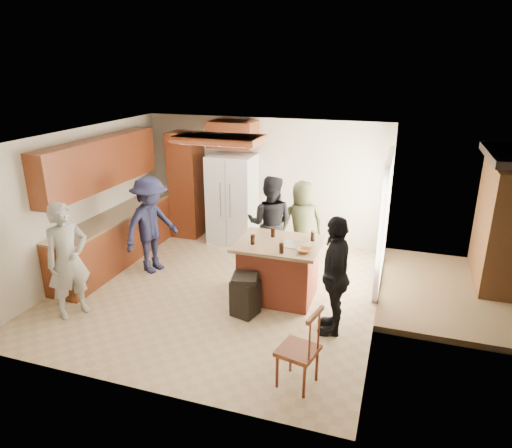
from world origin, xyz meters
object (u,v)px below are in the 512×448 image
(person_front_left, at_px, (68,260))
(trash_bin, at_px, (245,295))
(kitchen_island, at_px, (278,270))
(person_counter, at_px, (151,225))
(refrigerator, at_px, (232,199))
(person_behind_right, at_px, (302,224))
(spindle_chair, at_px, (299,351))
(person_behind_left, at_px, (270,223))
(person_side_right, at_px, (335,275))

(person_front_left, xyz_separation_m, trash_bin, (2.41, 0.77, -0.54))
(person_front_left, bearing_deg, kitchen_island, -36.14)
(person_counter, relative_size, refrigerator, 0.95)
(person_counter, distance_m, trash_bin, 2.31)
(person_behind_right, height_order, kitchen_island, person_behind_right)
(person_behind_right, distance_m, spindle_chair, 3.36)
(person_behind_right, relative_size, trash_bin, 2.50)
(person_front_left, height_order, kitchen_island, person_front_left)
(person_front_left, bearing_deg, person_counter, 14.30)
(person_behind_left, xyz_separation_m, kitchen_island, (0.43, -0.99, -0.38))
(person_behind_right, relative_size, person_counter, 0.92)
(person_front_left, height_order, person_behind_right, person_front_left)
(person_front_left, bearing_deg, person_side_right, -52.35)
(person_front_left, xyz_separation_m, kitchen_island, (2.72, 1.43, -0.38))
(person_behind_right, xyz_separation_m, kitchen_island, (-0.07, -1.33, -0.31))
(refrigerator, distance_m, kitchen_island, 2.58)
(person_side_right, bearing_deg, person_behind_right, -164.48)
(person_front_left, distance_m, trash_bin, 2.58)
(person_behind_right, height_order, person_side_right, person_side_right)
(person_behind_left, bearing_deg, person_front_left, 42.14)
(person_counter, xyz_separation_m, refrigerator, (0.83, 1.77, 0.04))
(person_behind_right, relative_size, refrigerator, 0.87)
(refrigerator, bearing_deg, person_behind_right, -23.66)
(person_counter, distance_m, spindle_chair, 3.87)
(person_behind_right, bearing_deg, spindle_chair, 75.41)
(refrigerator, bearing_deg, person_side_right, -47.24)
(refrigerator, height_order, spindle_chair, refrigerator)
(kitchen_island, height_order, spindle_chair, spindle_chair)
(kitchen_island, bearing_deg, person_side_right, -35.06)
(person_side_right, xyz_separation_m, trash_bin, (-1.29, 0.02, -0.52))
(person_front_left, relative_size, person_behind_left, 1.00)
(person_behind_right, xyz_separation_m, person_side_right, (0.90, -2.01, 0.05))
(person_side_right, height_order, refrigerator, refrigerator)
(person_behind_left, height_order, kitchen_island, person_behind_left)
(person_front_left, xyz_separation_m, spindle_chair, (3.51, -0.51, -0.41))
(person_front_left, relative_size, person_side_right, 1.03)
(person_behind_right, xyz_separation_m, spindle_chair, (0.72, -3.27, -0.33))
(person_front_left, relative_size, trash_bin, 2.73)
(kitchen_island, xyz_separation_m, trash_bin, (-0.32, -0.66, -0.16))
(person_counter, height_order, kitchen_island, person_counter)
(person_behind_left, distance_m, person_behind_right, 0.61)
(kitchen_island, height_order, trash_bin, kitchen_island)
(person_front_left, distance_m, kitchen_island, 3.10)
(person_side_right, relative_size, person_counter, 0.98)
(person_behind_left, relative_size, kitchen_island, 1.34)
(person_counter, bearing_deg, refrigerator, -6.27)
(trash_bin, bearing_deg, kitchen_island, 64.47)
(person_behind_left, xyz_separation_m, person_counter, (-1.94, -0.73, 0.00))
(person_behind_left, bearing_deg, spindle_chair, 108.16)
(person_behind_right, distance_m, trash_bin, 2.08)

